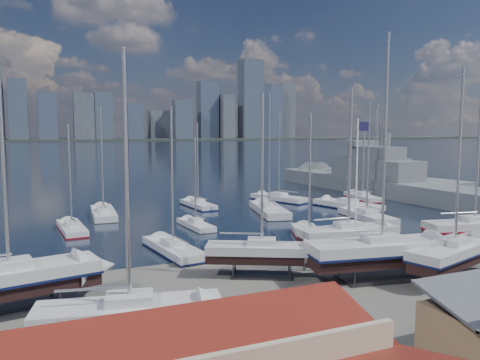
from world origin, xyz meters
name	(u,v)px	position (x,y,z in m)	size (l,w,h in m)	color
ground	(363,277)	(0.00, -10.00, 0.00)	(1400.00, 1400.00, 0.00)	#605E59
water	(78,148)	(0.00, 300.00, -0.15)	(1400.00, 600.00, 0.40)	#1A293E
far_shore	(62,140)	(0.00, 560.00, 1.10)	(1400.00, 80.00, 2.20)	#2D332D
skyline	(54,108)	(-7.83, 553.76, 39.09)	(639.14, 43.80, 107.69)	#475166
sailboat_cradle_0	(9,280)	(-25.87, -7.06, 2.18)	(11.76, 5.36, 18.17)	#2D2D33
sailboat_cradle_1	(130,316)	(-19.65, -15.78, 2.07)	(10.26, 4.70, 16.00)	#2D2D33
sailboat_cradle_2	(262,252)	(-7.43, -6.53, 2.02)	(9.18, 6.36, 14.82)	#2D2D33
sailboat_cradle_3	(382,252)	(1.05, -10.93, 2.24)	(12.50, 5.37, 19.30)	#2D2D33
sailboat_cradle_4	(348,234)	(2.93, -3.96, 2.07)	(9.86, 3.37, 15.84)	#2D2D33
sailboat_cradle_5	(455,253)	(6.47, -13.16, 2.11)	(10.75, 5.73, 16.68)	#2D2D33
sailboat_cradle_6	(474,228)	(16.16, -6.77, 2.10)	(10.61, 4.95, 16.51)	#2D2D33
sailboat_moored_1	(72,229)	(-20.66, 17.45, 0.31)	(3.19, 9.02, 13.23)	black
sailboat_moored_2	(104,215)	(-16.04, 25.84, 0.32)	(3.41, 10.60, 15.82)	black
sailboat_moored_3	(173,250)	(-12.25, 3.23, 0.31)	(4.11, 10.16, 14.76)	black
sailboat_moored_4	(196,225)	(-6.58, 13.84, 0.33)	(2.80, 7.82, 11.56)	black
sailboat_moored_5	(198,205)	(-1.55, 28.44, 0.31)	(3.39, 9.36, 13.71)	black
sailboat_moored_6	(309,237)	(2.96, 3.17, 0.31)	(6.04, 9.92, 14.36)	black
sailboat_moored_7	(269,212)	(6.09, 19.13, 0.33)	(5.85, 12.39, 18.04)	black
sailboat_moored_8	(279,199)	(13.06, 29.36, 0.31)	(6.83, 10.86, 15.76)	black
sailboat_moored_9	(367,217)	(16.03, 9.94, 0.32)	(4.45, 11.10, 16.30)	black
sailboat_moored_10	(348,207)	(19.10, 18.37, 0.31)	(6.19, 11.86, 17.07)	black
sailboat_moored_11	(362,198)	(27.19, 25.24, 0.31)	(4.30, 9.81, 14.19)	black
naval_ship_east	(375,184)	(34.89, 31.47, 1.67)	(11.16, 53.24, 18.76)	slate
naval_ship_west	(374,177)	(43.91, 42.96, 1.66)	(12.45, 44.67, 17.97)	slate
car_b	(458,328)	(-2.26, -21.43, 0.69)	(1.45, 4.16, 1.37)	gray
flagpole	(357,183)	(0.61, -8.20, 7.45)	(1.13, 0.12, 12.85)	white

